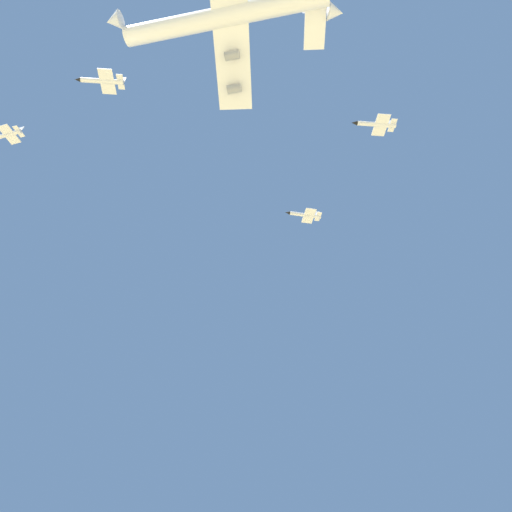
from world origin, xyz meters
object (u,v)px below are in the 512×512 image
(carrier_jet, at_px, (228,17))
(chase_jet_right_wing, at_px, (102,81))
(chase_jet_lead, at_px, (376,124))
(chase_jet_trailing, at_px, (6,135))
(chase_jet_left_wing, at_px, (305,215))

(carrier_jet, height_order, chase_jet_right_wing, carrier_jet)
(chase_jet_lead, distance_m, chase_jet_trailing, 136.69)
(carrier_jet, height_order, chase_jet_left_wing, carrier_jet)
(chase_jet_trailing, bearing_deg, carrier_jet, 171.46)
(carrier_jet, relative_size, chase_jet_lead, 5.12)
(chase_jet_right_wing, bearing_deg, carrier_jet, 160.86)
(chase_jet_lead, height_order, chase_jet_trailing, chase_jet_trailing)
(chase_jet_left_wing, height_order, chase_jet_trailing, chase_jet_trailing)
(carrier_jet, relative_size, chase_jet_trailing, 5.17)
(chase_jet_lead, bearing_deg, carrier_jet, 22.55)
(carrier_jet, distance_m, chase_jet_lead, 60.13)
(chase_jet_trailing, bearing_deg, chase_jet_lead, -170.22)
(chase_jet_lead, xyz_separation_m, chase_jet_trailing, (132.72, -29.15, 14.78))
(carrier_jet, height_order, chase_jet_lead, carrier_jet)
(chase_jet_trailing, bearing_deg, chase_jet_right_wing, 165.45)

